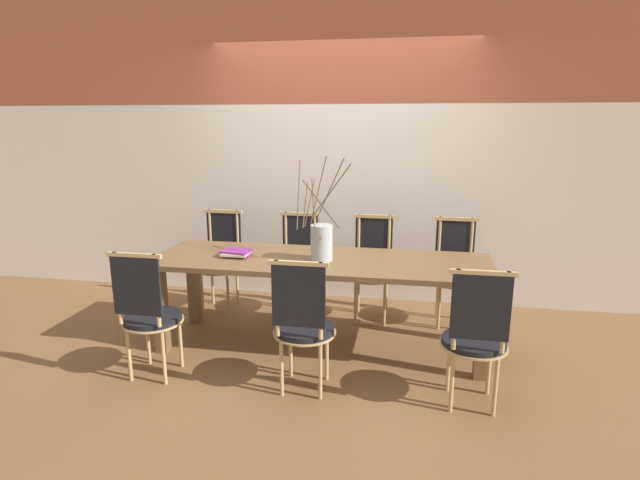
# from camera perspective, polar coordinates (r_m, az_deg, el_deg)

# --- Properties ---
(ground_plane) EXTENTS (16.00, 16.00, 0.00)m
(ground_plane) POSITION_cam_1_polar(r_m,az_deg,el_deg) (4.11, 0.00, -12.02)
(ground_plane) COLOR brown
(wall_rear) EXTENTS (12.00, 0.06, 3.20)m
(wall_rear) POSITION_cam_1_polar(r_m,az_deg,el_deg) (4.92, 2.56, 11.49)
(wall_rear) COLOR silver
(wall_rear) RESTS_ON ground_plane
(dining_table) EXTENTS (2.61, 0.82, 0.73)m
(dining_table) POSITION_cam_1_polar(r_m,az_deg,el_deg) (3.88, 0.00, -3.53)
(dining_table) COLOR brown
(dining_table) RESTS_ON ground_plane
(chair_near_leftend) EXTENTS (0.42, 0.42, 0.94)m
(chair_near_leftend) POSITION_cam_1_polar(r_m,az_deg,el_deg) (3.66, -19.01, -7.74)
(chair_near_leftend) COLOR black
(chair_near_leftend) RESTS_ON ground_plane
(chair_near_left) EXTENTS (0.42, 0.42, 0.94)m
(chair_near_left) POSITION_cam_1_polar(r_m,az_deg,el_deg) (3.29, -1.97, -9.41)
(chair_near_left) COLOR black
(chair_near_left) RESTS_ON ground_plane
(chair_near_center) EXTENTS (0.42, 0.42, 0.94)m
(chair_near_center) POSITION_cam_1_polar(r_m,az_deg,el_deg) (3.25, 17.34, -10.30)
(chair_near_center) COLOR black
(chair_near_center) RESTS_ON ground_plane
(chair_far_leftend) EXTENTS (0.42, 0.42, 0.94)m
(chair_far_leftend) POSITION_cam_1_polar(r_m,az_deg,el_deg) (4.86, -11.29, -2.04)
(chair_far_leftend) COLOR black
(chair_far_leftend) RESTS_ON ground_plane
(chair_far_left) EXTENTS (0.42, 0.42, 0.94)m
(chair_far_left) POSITION_cam_1_polar(r_m,az_deg,el_deg) (4.64, -2.55, -2.52)
(chair_far_left) COLOR black
(chair_far_left) RESTS_ON ground_plane
(chair_far_center) EXTENTS (0.42, 0.42, 0.94)m
(chair_far_center) POSITION_cam_1_polar(r_m,az_deg,el_deg) (4.54, 5.99, -2.93)
(chair_far_center) COLOR black
(chair_far_center) RESTS_ON ground_plane
(chair_far_right) EXTENTS (0.42, 0.42, 0.94)m
(chair_far_right) POSITION_cam_1_polar(r_m,az_deg,el_deg) (4.55, 15.13, -3.30)
(chair_far_right) COLOR black
(chair_far_right) RESTS_ON ground_plane
(vase_centerpiece) EXTENTS (0.40, 0.40, 0.78)m
(vase_centerpiece) POSITION_cam_1_polar(r_m,az_deg,el_deg) (3.79, 0.16, -0.15)
(vase_centerpiece) COLOR #B2BCC1
(vase_centerpiece) RESTS_ON dining_table
(book_stack) EXTENTS (0.24, 0.20, 0.05)m
(book_stack) POSITION_cam_1_polar(r_m,az_deg,el_deg) (3.98, -9.51, -1.46)
(book_stack) COLOR #842D8C
(book_stack) RESTS_ON dining_table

